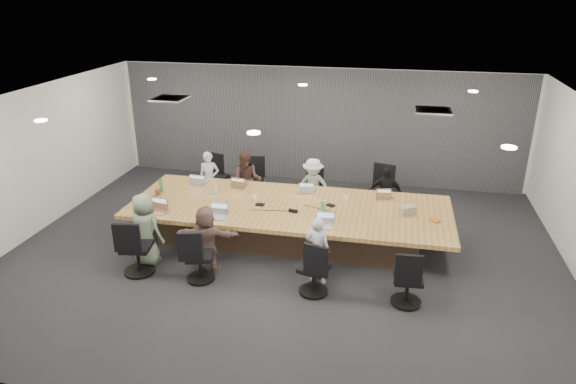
% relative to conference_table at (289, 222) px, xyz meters
% --- Properties ---
extents(floor, '(10.00, 8.00, 0.00)m').
position_rel_conference_table_xyz_m(floor, '(0.00, -0.50, -0.40)').
color(floor, '#28282C').
rests_on(floor, ground).
extents(ceiling, '(10.00, 8.00, 0.00)m').
position_rel_conference_table_xyz_m(ceiling, '(0.00, -0.50, 2.40)').
color(ceiling, white).
rests_on(ceiling, wall_back).
extents(wall_back, '(10.00, 0.00, 2.80)m').
position_rel_conference_table_xyz_m(wall_back, '(0.00, 3.50, 1.00)').
color(wall_back, silver).
rests_on(wall_back, ground).
extents(wall_front, '(10.00, 0.00, 2.80)m').
position_rel_conference_table_xyz_m(wall_front, '(0.00, -4.50, 1.00)').
color(wall_front, silver).
rests_on(wall_front, ground).
extents(wall_left, '(0.00, 8.00, 2.80)m').
position_rel_conference_table_xyz_m(wall_left, '(-5.00, -0.50, 1.00)').
color(wall_left, silver).
rests_on(wall_left, ground).
extents(curtain, '(9.80, 0.04, 2.80)m').
position_rel_conference_table_xyz_m(curtain, '(0.00, 3.42, 1.00)').
color(curtain, '#52545A').
rests_on(curtain, ground).
extents(conference_table, '(6.00, 2.20, 0.74)m').
position_rel_conference_table_xyz_m(conference_table, '(0.00, 0.00, 0.00)').
color(conference_table, '#4E392A').
rests_on(conference_table, ground).
extents(chair_0, '(0.72, 0.72, 0.87)m').
position_rel_conference_table_xyz_m(chair_0, '(-2.09, 1.70, 0.03)').
color(chair_0, black).
rests_on(chair_0, ground).
extents(chair_1, '(0.61, 0.61, 0.84)m').
position_rel_conference_table_xyz_m(chair_1, '(-1.22, 1.70, 0.02)').
color(chair_1, black).
rests_on(chair_1, ground).
extents(chair_2, '(0.59, 0.59, 0.73)m').
position_rel_conference_table_xyz_m(chair_2, '(0.23, 1.70, -0.04)').
color(chair_2, black).
rests_on(chair_2, ground).
extents(chair_3, '(0.72, 0.72, 0.87)m').
position_rel_conference_table_xyz_m(chair_3, '(1.75, 1.70, 0.03)').
color(chair_3, black).
rests_on(chair_3, ground).
extents(chair_4, '(0.63, 0.63, 0.82)m').
position_rel_conference_table_xyz_m(chair_4, '(-2.27, -1.70, 0.01)').
color(chair_4, black).
rests_on(chair_4, ground).
extents(chair_5, '(0.61, 0.61, 0.74)m').
position_rel_conference_table_xyz_m(chair_5, '(-1.16, -1.70, -0.03)').
color(chair_5, black).
rests_on(chair_5, ground).
extents(chair_6, '(0.62, 0.62, 0.74)m').
position_rel_conference_table_xyz_m(chair_6, '(0.76, -1.70, -0.03)').
color(chair_6, black).
rests_on(chair_6, ground).
extents(chair_7, '(0.54, 0.54, 0.74)m').
position_rel_conference_table_xyz_m(chair_7, '(2.21, -1.70, -0.03)').
color(chair_7, black).
rests_on(chair_7, ground).
extents(person_0, '(0.50, 0.39, 1.23)m').
position_rel_conference_table_xyz_m(person_0, '(-2.09, 1.35, 0.21)').
color(person_0, silver).
rests_on(person_0, ground).
extents(laptop_0, '(0.35, 0.25, 0.02)m').
position_rel_conference_table_xyz_m(laptop_0, '(-2.09, 0.80, 0.35)').
color(laptop_0, '#B2B2B7').
rests_on(laptop_0, conference_table).
extents(person_1, '(0.66, 0.53, 1.29)m').
position_rel_conference_table_xyz_m(person_1, '(-1.22, 1.35, 0.25)').
color(person_1, '#472F2A').
rests_on(person_1, ground).
extents(laptop_1, '(0.35, 0.26, 0.02)m').
position_rel_conference_table_xyz_m(laptop_1, '(-1.22, 0.80, 0.35)').
color(laptop_1, '#8C6647').
rests_on(laptop_1, conference_table).
extents(person_2, '(0.82, 0.50, 1.24)m').
position_rel_conference_table_xyz_m(person_2, '(0.23, 1.35, 0.22)').
color(person_2, '#B7B9B7').
rests_on(person_2, ground).
extents(laptop_2, '(0.32, 0.25, 0.02)m').
position_rel_conference_table_xyz_m(laptop_2, '(0.23, 0.80, 0.35)').
color(laptop_2, '#B2B2B7').
rests_on(laptop_2, conference_table).
extents(person_3, '(0.71, 0.32, 1.18)m').
position_rel_conference_table_xyz_m(person_3, '(1.75, 1.35, 0.19)').
color(person_3, black).
rests_on(person_3, ground).
extents(laptop_3, '(0.32, 0.25, 0.02)m').
position_rel_conference_table_xyz_m(laptop_3, '(1.75, 0.80, 0.35)').
color(laptop_3, '#8C6647').
rests_on(laptop_3, conference_table).
extents(person_4, '(0.72, 0.55, 1.31)m').
position_rel_conference_table_xyz_m(person_4, '(-2.27, -1.35, 0.26)').
color(person_4, gray).
rests_on(person_4, ground).
extents(laptop_4, '(0.40, 0.32, 0.02)m').
position_rel_conference_table_xyz_m(laptop_4, '(-2.27, -0.80, 0.35)').
color(laptop_4, '#8C6647').
rests_on(laptop_4, conference_table).
extents(person_5, '(1.13, 0.49, 1.18)m').
position_rel_conference_table_xyz_m(person_5, '(-1.16, -1.35, 0.19)').
color(person_5, '#73574F').
rests_on(person_5, ground).
extents(laptop_5, '(0.34, 0.24, 0.02)m').
position_rel_conference_table_xyz_m(laptop_5, '(-1.16, -0.80, 0.35)').
color(laptop_5, '#B2B2B7').
rests_on(laptop_5, conference_table).
extents(person_6, '(0.48, 0.37, 1.17)m').
position_rel_conference_table_xyz_m(person_6, '(0.76, -1.35, 0.18)').
color(person_6, silver).
rests_on(person_6, ground).
extents(laptop_6, '(0.36, 0.27, 0.02)m').
position_rel_conference_table_xyz_m(laptop_6, '(0.76, -0.80, 0.35)').
color(laptop_6, '#B2B2B7').
rests_on(laptop_6, conference_table).
extents(bottle_green_left, '(0.09, 0.09, 0.26)m').
position_rel_conference_table_xyz_m(bottle_green_left, '(-2.65, 0.15, 0.47)').
color(bottle_green_left, '#36884B').
rests_on(bottle_green_left, conference_table).
extents(bottle_green_right, '(0.09, 0.09, 0.25)m').
position_rel_conference_table_xyz_m(bottle_green_right, '(0.68, -0.27, 0.46)').
color(bottle_green_right, '#36884B').
rests_on(bottle_green_right, conference_table).
extents(bottle_clear, '(0.07, 0.07, 0.20)m').
position_rel_conference_table_xyz_m(bottle_clear, '(-1.54, 0.26, 0.44)').
color(bottle_clear, silver).
rests_on(bottle_clear, conference_table).
extents(cup_white_far, '(0.08, 0.08, 0.10)m').
position_rel_conference_table_xyz_m(cup_white_far, '(-0.69, 0.09, 0.39)').
color(cup_white_far, white).
rests_on(cup_white_far, conference_table).
extents(cup_white_near, '(0.10, 0.10, 0.10)m').
position_rel_conference_table_xyz_m(cup_white_near, '(1.03, 0.44, 0.39)').
color(cup_white_near, white).
rests_on(cup_white_near, conference_table).
extents(mug_brown, '(0.10, 0.10, 0.12)m').
position_rel_conference_table_xyz_m(mug_brown, '(-2.65, -0.02, 0.40)').
color(mug_brown, brown).
rests_on(mug_brown, conference_table).
extents(mic_left, '(0.17, 0.13, 0.03)m').
position_rel_conference_table_xyz_m(mic_left, '(-0.54, -0.11, 0.35)').
color(mic_left, black).
rests_on(mic_left, conference_table).
extents(mic_right, '(0.18, 0.15, 0.03)m').
position_rel_conference_table_xyz_m(mic_right, '(0.77, 0.13, 0.35)').
color(mic_right, black).
rests_on(mic_right, conference_table).
extents(stapler, '(0.17, 0.08, 0.06)m').
position_rel_conference_table_xyz_m(stapler, '(0.14, -0.31, 0.37)').
color(stapler, black).
rests_on(stapler, conference_table).
extents(canvas_bag, '(0.33, 0.31, 0.15)m').
position_rel_conference_table_xyz_m(canvas_bag, '(2.17, 0.05, 0.42)').
color(canvas_bag, gray).
rests_on(canvas_bag, conference_table).
extents(snack_packet, '(0.20, 0.19, 0.04)m').
position_rel_conference_table_xyz_m(snack_packet, '(2.65, -0.17, 0.36)').
color(snack_packet, orange).
rests_on(snack_packet, conference_table).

